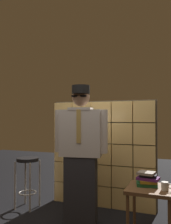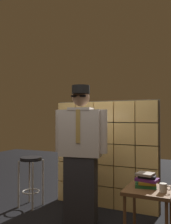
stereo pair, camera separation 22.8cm
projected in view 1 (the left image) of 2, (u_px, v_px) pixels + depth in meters
The scene contains 6 objects.
glass_block_wall at pixel (102, 154), 3.79m from camera, with size 1.67×0.10×1.67m.
standing_person at pixel (81, 151), 3.20m from camera, with size 0.73×0.35×1.81m.
bar_stool at pixel (28, 170), 3.72m from camera, with size 0.34×0.34×0.76m.
side_table at pixel (150, 194), 2.81m from camera, with size 0.52×0.52×0.57m.
book_stack at pixel (148, 179), 2.87m from camera, with size 0.29×0.22×0.17m.
coffee_mug at pixel (165, 186), 2.69m from camera, with size 0.13×0.08×0.09m.
Camera 1 is at (1.13, -2.50, 1.38)m, focal length 38.70 mm.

